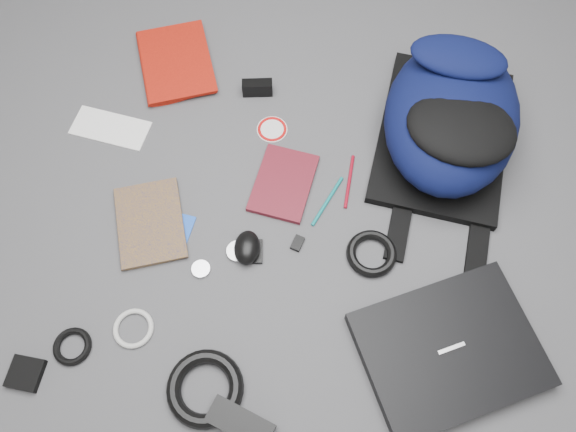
# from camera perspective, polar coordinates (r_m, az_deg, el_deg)

# --- Properties ---
(ground) EXTENTS (4.00, 4.00, 0.00)m
(ground) POSITION_cam_1_polar(r_m,az_deg,el_deg) (1.44, 0.00, -0.33)
(ground) COLOR #4F4F51
(ground) RESTS_ON ground
(backpack) EXTENTS (0.42, 0.57, 0.22)m
(backpack) POSITION_cam_1_polar(r_m,az_deg,el_deg) (1.53, 16.29, 9.79)
(backpack) COLOR black
(backpack) RESTS_ON ground
(laptop) EXTENTS (0.49, 0.45, 0.04)m
(laptop) POSITION_cam_1_polar(r_m,az_deg,el_deg) (1.37, 16.06, -12.94)
(laptop) COLOR black
(laptop) RESTS_ON ground
(textbook_red) EXTENTS (0.29, 0.33, 0.03)m
(textbook_red) POSITION_cam_1_polar(r_m,az_deg,el_deg) (1.73, -14.64, 14.22)
(textbook_red) COLOR #931108
(textbook_red) RESTS_ON ground
(comic_book) EXTENTS (0.24, 0.27, 0.02)m
(comic_book) POSITION_cam_1_polar(r_m,az_deg,el_deg) (1.49, -16.92, -1.32)
(comic_book) COLOR #BA7E0D
(comic_book) RESTS_ON ground
(envelope) EXTENTS (0.22, 0.12, 0.00)m
(envelope) POSITION_cam_1_polar(r_m,az_deg,el_deg) (1.65, -17.60, 8.53)
(envelope) COLOR white
(envelope) RESTS_ON ground
(dvd_case) EXTENTS (0.17, 0.22, 0.02)m
(dvd_case) POSITION_cam_1_polar(r_m,az_deg,el_deg) (1.48, -0.46, 3.35)
(dvd_case) COLOR #4C0E16
(dvd_case) RESTS_ON ground
(compact_camera) EXTENTS (0.09, 0.05, 0.05)m
(compact_camera) POSITION_cam_1_polar(r_m,az_deg,el_deg) (1.63, -3.13, 12.88)
(compact_camera) COLOR black
(compact_camera) RESTS_ON ground
(sticker_disc) EXTENTS (0.10, 0.10, 0.00)m
(sticker_disc) POSITION_cam_1_polar(r_m,az_deg,el_deg) (1.58, -1.62, 8.79)
(sticker_disc) COLOR white
(sticker_disc) RESTS_ON ground
(pen_teal) EXTENTS (0.07, 0.15, 0.01)m
(pen_teal) POSITION_cam_1_polar(r_m,az_deg,el_deg) (1.47, 4.02, 1.52)
(pen_teal) COLOR #0D7575
(pen_teal) RESTS_ON ground
(pen_red) EXTENTS (0.01, 0.16, 0.01)m
(pen_red) POSITION_cam_1_polar(r_m,az_deg,el_deg) (1.50, 6.24, 3.51)
(pen_red) COLOR maroon
(pen_red) RESTS_ON ground
(id_badge) EXTENTS (0.07, 0.09, 0.00)m
(id_badge) POSITION_cam_1_polar(r_m,az_deg,el_deg) (1.46, -10.86, -1.37)
(id_badge) COLOR blue
(id_badge) RESTS_ON ground
(usb_black) EXTENTS (0.03, 0.07, 0.01)m
(usb_black) POSITION_cam_1_polar(r_m,az_deg,el_deg) (1.41, -3.07, -3.63)
(usb_black) COLOR black
(usb_black) RESTS_ON ground
(usb_silver) EXTENTS (0.02, 0.04, 0.01)m
(usb_silver) POSITION_cam_1_polar(r_m,az_deg,el_deg) (1.47, 1.55, 2.03)
(usb_silver) COLOR #ACACAE
(usb_silver) RESTS_ON ground
(key_fob) EXTENTS (0.03, 0.04, 0.01)m
(key_fob) POSITION_cam_1_polar(r_m,az_deg,el_deg) (1.41, 0.97, -2.78)
(key_fob) COLOR black
(key_fob) RESTS_ON ground
(mouse) EXTENTS (0.07, 0.09, 0.05)m
(mouse) POSITION_cam_1_polar(r_m,az_deg,el_deg) (1.39, -4.18, -3.21)
(mouse) COLOR black
(mouse) RESTS_ON ground
(headphone_left) EXTENTS (0.06, 0.06, 0.01)m
(headphone_left) POSITION_cam_1_polar(r_m,az_deg,el_deg) (1.41, -8.83, -5.36)
(headphone_left) COLOR silver
(headphone_left) RESTS_ON ground
(headphone_right) EXTENTS (0.06, 0.06, 0.01)m
(headphone_right) POSITION_cam_1_polar(r_m,az_deg,el_deg) (1.41, -5.15, -3.61)
(headphone_right) COLOR #A7A8A9
(headphone_right) RESTS_ON ground
(cable_coil) EXTENTS (0.16, 0.16, 0.02)m
(cable_coil) POSITION_cam_1_polar(r_m,az_deg,el_deg) (1.41, 8.48, -3.80)
(cable_coil) COLOR black
(cable_coil) RESTS_ON ground
(power_brick) EXTENTS (0.16, 0.10, 0.04)m
(power_brick) POSITION_cam_1_polar(r_m,az_deg,el_deg) (1.31, -4.86, -20.25)
(power_brick) COLOR black
(power_brick) RESTS_ON ground
(power_cord_coil) EXTENTS (0.23, 0.23, 0.03)m
(power_cord_coil) POSITION_cam_1_polar(r_m,az_deg,el_deg) (1.32, -8.42, -16.93)
(power_cord_coil) COLOR black
(power_cord_coil) RESTS_ON ground
(pouch) EXTENTS (0.08, 0.08, 0.02)m
(pouch) POSITION_cam_1_polar(r_m,az_deg,el_deg) (1.45, -25.11, -14.28)
(pouch) COLOR black
(pouch) RESTS_ON ground
(earbud_coil) EXTENTS (0.10, 0.10, 0.02)m
(earbud_coil) POSITION_cam_1_polar(r_m,az_deg,el_deg) (1.43, -21.06, -12.27)
(earbud_coil) COLOR black
(earbud_coil) RESTS_ON ground
(white_cable_coil) EXTENTS (0.12, 0.12, 0.01)m
(white_cable_coil) POSITION_cam_1_polar(r_m,az_deg,el_deg) (1.40, -15.44, -10.95)
(white_cable_coil) COLOR beige
(white_cable_coil) RESTS_ON ground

